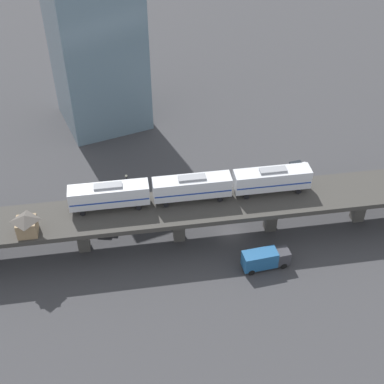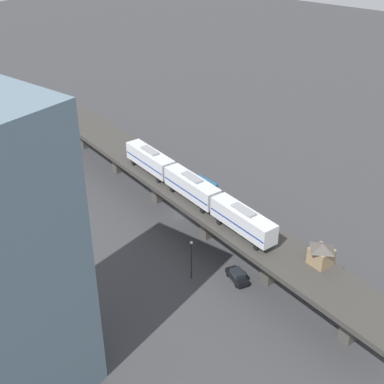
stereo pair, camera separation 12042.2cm
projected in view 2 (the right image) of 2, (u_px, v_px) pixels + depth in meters
The scene contains 8 objects.
ground_plane at pixel (178, 215), 97.59m from camera, with size 400.00×400.00×0.00m, color #38383A.
elevated_viaduct at pixel (178, 188), 94.59m from camera, with size 33.01×90.84×6.70m.
subway_train at pixel (192, 187), 87.98m from camera, with size 12.77×36.57×4.45m.
signal_hut at pixel (321, 253), 73.36m from camera, with size 3.97×3.97×3.40m.
street_car_white at pixel (69, 200), 100.42m from camera, with size 2.39×4.60×1.89m.
street_car_black at pixel (237, 276), 81.02m from camera, with size 3.70×4.72×1.89m.
delivery_truck at pixel (201, 186), 103.35m from camera, with size 3.53×7.49×3.20m.
street_lamp at pixel (191, 257), 79.87m from camera, with size 0.44×0.44×6.94m.
Camera 2 is at (-63.96, -51.94, 52.53)m, focal length 50.00 mm.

